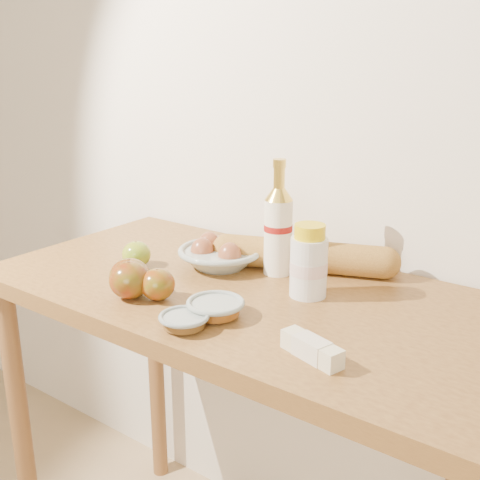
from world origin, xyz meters
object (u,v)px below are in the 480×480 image
at_px(table, 248,340).
at_px(egg_bowl, 221,254).
at_px(baguette, 303,256).
at_px(cream_bottle, 309,263).
at_px(bourbon_bottle, 278,228).

distance_m(table, egg_bowl, 0.22).
relative_size(table, baguette, 2.70).
bearing_deg(egg_bowl, cream_bottle, -7.48).
bearing_deg(cream_bottle, bourbon_bottle, 165.43).
bearing_deg(table, bourbon_bottle, 91.34).
height_order(egg_bowl, baguette, baguette).
xyz_separation_m(table, baguette, (0.04, 0.17, 0.16)).
xyz_separation_m(table, egg_bowl, (-0.14, 0.08, 0.15)).
relative_size(table, egg_bowl, 5.26).
xyz_separation_m(bourbon_bottle, cream_bottle, (0.13, -0.07, -0.04)).
bearing_deg(egg_bowl, bourbon_bottle, 16.20).
distance_m(cream_bottle, baguette, 0.15).
distance_m(bourbon_bottle, baguette, 0.10).
bearing_deg(bourbon_bottle, egg_bowl, -146.12).
relative_size(cream_bottle, baguette, 0.35).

